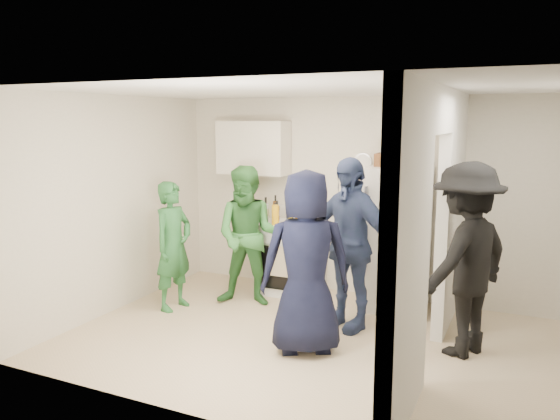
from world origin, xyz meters
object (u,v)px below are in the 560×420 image
object	(u,v)px
yellow_cup_stack_top	(417,157)
person_green_center	(249,236)
person_green_left	(173,246)
wicker_basket	(391,160)
blue_bowl	(392,149)
person_navy	(306,262)
fridge	(396,239)
person_denim	(348,244)
stove	(291,258)
person_nook	(465,259)

from	to	relation	value
yellow_cup_stack_top	person_green_center	xyz separation A→B (m)	(-1.85, -0.51, -0.96)
person_green_left	wicker_basket	bearing A→B (deg)	-55.91
blue_bowl	person_navy	distance (m)	1.96
fridge	person_green_center	xyz separation A→B (m)	(-1.63, -0.61, 0.00)
person_green_center	person_navy	xyz separation A→B (m)	(1.14, -0.98, 0.04)
wicker_basket	person_denim	xyz separation A→B (m)	(-0.23, -0.86, -0.84)
wicker_basket	person_green_center	world-z (taller)	wicker_basket
yellow_cup_stack_top	person_green_left	size ratio (longest dim) A/B	0.16
person_denim	yellow_cup_stack_top	bearing A→B (deg)	72.20
person_green_center	yellow_cup_stack_top	bearing A→B (deg)	-0.31
wicker_basket	blue_bowl	xyz separation A→B (m)	(0.00, 0.00, 0.13)
fridge	person_green_left	distance (m)	2.61
wicker_basket	stove	bearing A→B (deg)	-179.09
blue_bowl	person_green_left	bearing A→B (deg)	-152.98
yellow_cup_stack_top	person_navy	distance (m)	1.89
person_denim	person_navy	xyz separation A→B (m)	(-0.17, -0.77, -0.03)
blue_bowl	yellow_cup_stack_top	size ratio (longest dim) A/B	0.96
stove	person_navy	bearing A→B (deg)	-61.85
person_green_center	person_denim	distance (m)	1.32
yellow_cup_stack_top	person_denim	size ratio (longest dim) A/B	0.14
wicker_basket	yellow_cup_stack_top	xyz separation A→B (m)	(0.32, -0.15, 0.05)
wicker_basket	person_green_center	bearing A→B (deg)	-156.84
person_green_left	person_navy	bearing A→B (deg)	-97.20
stove	blue_bowl	size ratio (longest dim) A/B	3.84
person_green_center	person_navy	distance (m)	1.50
fridge	person_denim	size ratio (longest dim) A/B	0.91
blue_bowl	person_navy	bearing A→B (deg)	-103.59
fridge	wicker_basket	size ratio (longest dim) A/B	4.80
fridge	blue_bowl	bearing A→B (deg)	153.43
yellow_cup_stack_top	blue_bowl	bearing A→B (deg)	154.89
wicker_basket	person_green_center	xyz separation A→B (m)	(-1.53, -0.66, -0.91)
person_green_left	person_green_center	xyz separation A→B (m)	(0.74, 0.50, 0.08)
blue_bowl	stove	bearing A→B (deg)	-179.09
blue_bowl	person_green_left	size ratio (longest dim) A/B	0.16
person_nook	person_navy	bearing A→B (deg)	-39.34
fridge	person_nook	world-z (taller)	person_nook
yellow_cup_stack_top	person_denim	xyz separation A→B (m)	(-0.55, -0.71, -0.89)
yellow_cup_stack_top	person_green_center	world-z (taller)	yellow_cup_stack_top
wicker_basket	person_denim	size ratio (longest dim) A/B	0.19
wicker_basket	person_denim	distance (m)	1.22
fridge	blue_bowl	size ratio (longest dim) A/B	7.01
blue_bowl	person_green_center	distance (m)	1.97
stove	person_green_center	size ratio (longest dim) A/B	0.55
person_navy	person_green_left	bearing A→B (deg)	-43.41
person_green_left	yellow_cup_stack_top	bearing A→B (deg)	-61.68
stove	person_nook	distance (m)	2.50
person_nook	wicker_basket	bearing A→B (deg)	-109.58
yellow_cup_stack_top	person_navy	world-z (taller)	yellow_cup_stack_top
person_green_left	person_nook	world-z (taller)	person_nook
person_green_left	person_denim	bearing A→B (deg)	-74.80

